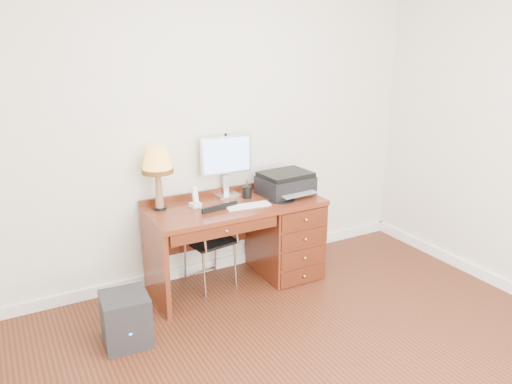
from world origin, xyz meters
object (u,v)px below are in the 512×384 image
phone (195,201)px  monitor (226,158)px  desk (268,233)px  equipment_box (126,319)px  chair (212,236)px  printer (285,183)px  leg_lamp (157,164)px

phone → monitor: bearing=14.2°
desk → equipment_box: desk is taller
monitor → desk: bearing=-36.9°
monitor → phone: bearing=-153.5°
monitor → chair: bearing=-136.6°
printer → equipment_box: 1.80m
monitor → equipment_box: (-1.13, -0.67, -0.90)m
printer → equipment_box: printer is taller
desk → chair: size_ratio=1.89×
leg_lamp → equipment_box: size_ratio=1.40×
monitor → leg_lamp: (-0.64, -0.08, 0.05)m
monitor → printer: 0.58m
desk → phone: phone is taller
phone → equipment_box: phone is taller
leg_lamp → phone: leg_lamp is taller
printer → equipment_box: size_ratio=1.27×
printer → leg_lamp: (-1.13, 0.14, 0.29)m
equipment_box → printer: bearing=20.3°
desk → equipment_box: size_ratio=3.98×
phone → desk: bearing=-16.4°
phone → chair: phone is taller
desk → phone: size_ratio=8.82×
monitor → equipment_box: monitor is taller
desk → leg_lamp: leg_lamp is taller
desk → printer: (0.19, 0.02, 0.44)m
desk → equipment_box: 1.50m
phone → equipment_box: size_ratio=0.45×
leg_lamp → phone: size_ratio=3.09×
printer → phone: size_ratio=2.81×
equipment_box → chair: bearing=32.0°
equipment_box → monitor: bearing=35.3°
monitor → chair: size_ratio=0.68×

